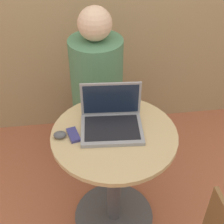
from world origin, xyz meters
TOP-DOWN VIEW (x-y plane):
  - ground_plane at (0.00, 0.00)m, footprint 12.00×12.00m
  - round_table at (0.00, 0.00)m, footprint 0.66×0.66m
  - laptop at (-0.01, 0.06)m, footprint 0.33×0.27m
  - cell_phone at (-0.21, 0.01)m, footprint 0.07×0.11m
  - computer_mouse at (-0.28, 0.01)m, footprint 0.06×0.05m
  - person_seated at (-0.04, 0.59)m, footprint 0.34×0.53m

SIDE VIEW (x-z plane):
  - ground_plane at x=0.00m, z-range 0.00..0.00m
  - round_table at x=0.00m, z-range 0.09..0.84m
  - person_seated at x=-0.04m, z-range -0.10..1.11m
  - cell_phone at x=-0.21m, z-range 0.74..0.76m
  - computer_mouse at x=-0.28m, z-range 0.74..0.77m
  - laptop at x=-0.01m, z-range 0.68..0.89m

